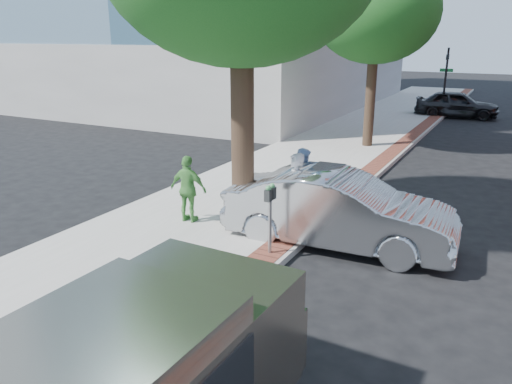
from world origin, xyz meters
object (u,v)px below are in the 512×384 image
Objects in this scene: person_officer at (303,180)px; bg_car at (457,104)px; parking_meter at (270,204)px; sedan_silver at (339,210)px; person_gray at (295,193)px; person_green at (188,189)px.

bg_car is at bearing -62.42° from person_officer.
parking_meter is 1.74m from sedan_silver.
bg_car is at bearing 141.38° from person_gray.
parking_meter is 2.77m from person_officer.
person_gray is 20.34m from bg_car.
parking_meter is 0.92× the size of person_green.
person_officer is (-0.40, 1.38, -0.09)m from person_gray.
person_officer is 0.33× the size of sedan_silver.
person_green is (-2.09, -1.97, -0.01)m from person_officer.
person_green is at bearing -112.52° from person_gray.
sedan_silver is at bearing 55.09° from parking_meter.
person_green is at bearing 163.51° from parking_meter.
person_gray is at bearing 89.40° from sedan_silver.
parking_meter is 2.65m from person_green.
parking_meter is at bearing 159.38° from person_green.
sedan_silver is at bearing -173.71° from person_green.
person_officer is at bearing 160.06° from person_gray.
sedan_silver is at bearing 174.43° from bg_car.
person_officer reaches higher than person_green.
person_gray is 0.41× the size of bg_car.
person_officer is at bearing 99.29° from parking_meter.
parking_meter is at bearing 171.83° from bg_car.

